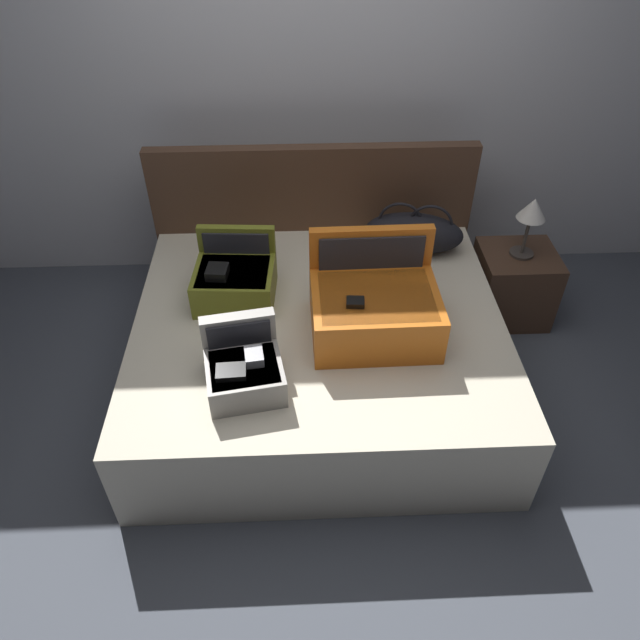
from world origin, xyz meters
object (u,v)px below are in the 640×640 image
(table_lamp, at_px, (532,213))
(hard_case_medium, at_px, (235,280))
(hard_case_small, at_px, (244,368))
(nightstand, at_px, (513,285))
(bed, at_px, (319,354))
(hard_case_large, at_px, (374,307))
(duffel_bag, at_px, (414,232))

(table_lamp, bearing_deg, hard_case_medium, -167.14)
(hard_case_small, relative_size, nightstand, 0.87)
(bed, relative_size, hard_case_small, 4.71)
(hard_case_large, xyz_separation_m, nightstand, (0.95, 0.66, -0.41))
(bed, height_order, hard_case_small, hard_case_small)
(bed, distance_m, hard_case_medium, 0.59)
(hard_case_medium, height_order, duffel_bag, hard_case_medium)
(hard_case_large, height_order, duffel_bag, hard_case_large)
(hard_case_medium, height_order, table_lamp, table_lamp)
(hard_case_large, bearing_deg, duffel_bag, 65.14)
(hard_case_small, xyz_separation_m, nightstand, (1.55, 0.99, -0.36))
(bed, relative_size, duffel_bag, 3.12)
(hard_case_medium, distance_m, hard_case_small, 0.63)
(bed, distance_m, hard_case_large, 0.48)
(hard_case_medium, relative_size, duffel_bag, 0.71)
(hard_case_medium, bearing_deg, hard_case_large, -19.27)
(hard_case_medium, bearing_deg, hard_case_small, -79.13)
(nightstand, distance_m, table_lamp, 0.50)
(bed, relative_size, hard_case_medium, 4.38)
(bed, bearing_deg, nightstand, 25.26)
(hard_case_small, bearing_deg, nightstand, 22.98)
(nightstand, relative_size, table_lamp, 1.24)
(duffel_bag, distance_m, table_lamp, 0.65)
(hard_case_small, height_order, nightstand, hard_case_small)
(duffel_bag, bearing_deg, bed, -133.61)
(duffel_bag, xyz_separation_m, nightstand, (0.64, -0.02, -0.38))
(hard_case_medium, bearing_deg, nightstand, 16.61)
(hard_case_large, distance_m, hard_case_small, 0.69)
(duffel_bag, height_order, nightstand, duffel_bag)
(hard_case_large, bearing_deg, hard_case_medium, 156.07)
(bed, xyz_separation_m, hard_case_small, (-0.35, -0.43, 0.34))
(duffel_bag, relative_size, nightstand, 1.31)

